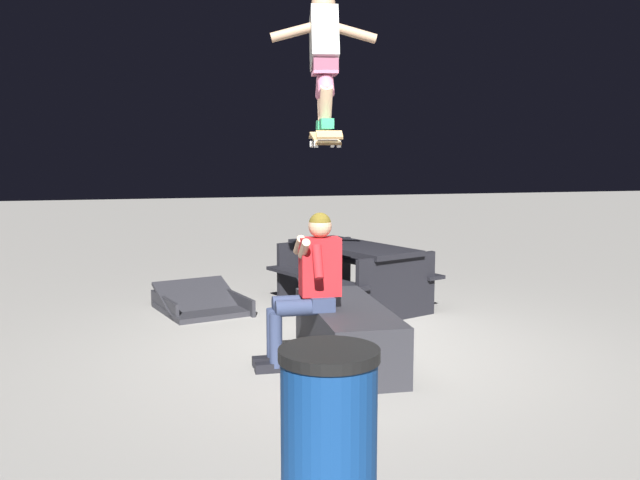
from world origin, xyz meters
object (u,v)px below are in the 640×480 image
object	(u,v)px
skater_airborne	(324,54)
person_sitting_on_ledge	(308,282)
skateboard	(325,138)
kicker_ramp	(202,306)
trash_bin	(329,433)
ledge_box_main	(347,334)
picnic_table_back	(353,266)

from	to	relation	value
skater_airborne	person_sitting_on_ledge	bearing A→B (deg)	73.44
skateboard	kicker_ramp	distance (m)	3.19
skateboard	skater_airborne	world-z (taller)	skater_airborne
skater_airborne	trash_bin	world-z (taller)	skater_airborne
person_sitting_on_ledge	trash_bin	world-z (taller)	person_sitting_on_ledge
ledge_box_main	trash_bin	size ratio (longest dim) A/B	1.94
skater_airborne	picnic_table_back	size ratio (longest dim) A/B	0.54
skateboard	kicker_ramp	xyz separation A→B (m)	(2.40, 0.90, -1.90)
skateboard	trash_bin	xyz separation A→B (m)	(-2.40, 0.54, -1.51)
ledge_box_main	person_sitting_on_ledge	world-z (taller)	person_sitting_on_ledge
kicker_ramp	person_sitting_on_ledge	bearing A→B (deg)	-161.48
picnic_table_back	trash_bin	bearing A→B (deg)	163.06
skateboard	picnic_table_back	size ratio (longest dim) A/B	0.50
picnic_table_back	trash_bin	xyz separation A→B (m)	(-4.60, 1.40, -0.05)
skater_airborne	kicker_ramp	distance (m)	3.60
person_sitting_on_ledge	picnic_table_back	size ratio (longest dim) A/B	0.64
person_sitting_on_ledge	skateboard	xyz separation A→B (m)	(-0.10, -0.13, 1.21)
person_sitting_on_ledge	kicker_ramp	xyz separation A→B (m)	(2.30, 0.77, -0.68)
ledge_box_main	trash_bin	world-z (taller)	trash_bin
kicker_ramp	picnic_table_back	xyz separation A→B (m)	(-0.20, -1.76, 0.43)
skater_airborne	kicker_ramp	world-z (taller)	skater_airborne
skateboard	picnic_table_back	world-z (taller)	skateboard
person_sitting_on_ledge	kicker_ramp	world-z (taller)	person_sitting_on_ledge
person_sitting_on_ledge	picnic_table_back	world-z (taller)	person_sitting_on_ledge
kicker_ramp	trash_bin	bearing A→B (deg)	-175.78
skateboard	ledge_box_main	bearing A→B (deg)	-57.40
skater_airborne	picnic_table_back	world-z (taller)	skater_airborne
skater_airborne	ledge_box_main	bearing A→B (deg)	-66.87
person_sitting_on_ledge	picnic_table_back	bearing A→B (deg)	-25.11
picnic_table_back	trash_bin	size ratio (longest dim) A/B	2.33
skateboard	skater_airborne	distance (m)	0.69
skater_airborne	trash_bin	distance (m)	3.34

